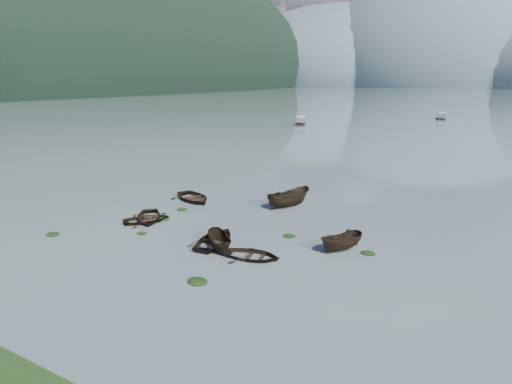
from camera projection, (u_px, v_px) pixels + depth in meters
The scene contains 21 objects.
ground_plane at pixel (174, 262), 27.26m from camera, with size 2400.00×2400.00×0.00m, color slate.
haze_mtn_a at pixel (337, 85), 909.92m from camera, with size 520.00×520.00×280.00m, color #475666.
haze_mtn_b at pixel (432, 86), 819.82m from camera, with size 520.00×520.00×340.00m, color #475666.
rowboat_0 at pixel (148, 220), 35.45m from camera, with size 3.10×4.34×0.90m, color black.
rowboat_1 at pixel (147, 222), 35.02m from camera, with size 2.85×3.99×0.83m, color black.
rowboat_2 at pixel (220, 249), 29.30m from camera, with size 1.43×3.81×1.47m, color black.
rowboat_3 at pixel (216, 243), 30.46m from camera, with size 3.27×4.57×0.95m, color black.
rowboat_4 at pixel (253, 258), 27.85m from camera, with size 2.80×3.92×0.81m, color black.
rowboat_5 at pixel (341, 250), 29.22m from camera, with size 1.45×3.84×1.48m, color black.
rowboat_6 at pixel (194, 201), 41.16m from camera, with size 3.61×5.06×1.05m, color black.
rowboat_8 at pixel (288, 206), 39.27m from camera, with size 1.89×5.03×1.94m, color black.
weed_clump_0 at pixel (53, 235), 32.00m from camera, with size 1.14×0.94×0.25m, color black.
weed_clump_1 at pixel (142, 234), 32.25m from camera, with size 0.86×0.69×0.19m, color black.
weed_clump_2 at pixel (198, 283), 24.51m from camera, with size 1.32×1.06×0.29m, color black.
weed_clump_3 at pixel (218, 241), 30.86m from camera, with size 1.03×0.87×0.23m, color black.
weed_clump_4 at pixel (289, 237), 31.70m from camera, with size 1.05×0.83×0.22m, color black.
weed_clump_5 at pixel (164, 220), 35.52m from camera, with size 1.13×0.91×0.24m, color black.
weed_clump_6 at pixel (182, 210), 38.15m from camera, with size 1.06×0.88×0.22m, color black.
weed_clump_7 at pixel (368, 254), 28.55m from camera, with size 1.03×0.83×0.23m, color black.
pontoon_left at pixel (300, 125), 110.06m from camera, with size 2.43×5.83×2.23m, color black, non-canonical shape.
pontoon_centre at pixel (441, 119), 125.39m from camera, with size 2.35×5.65×2.17m, color black, non-canonical shape.
Camera 1 is at (16.63, -19.40, 12.01)m, focal length 28.00 mm.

